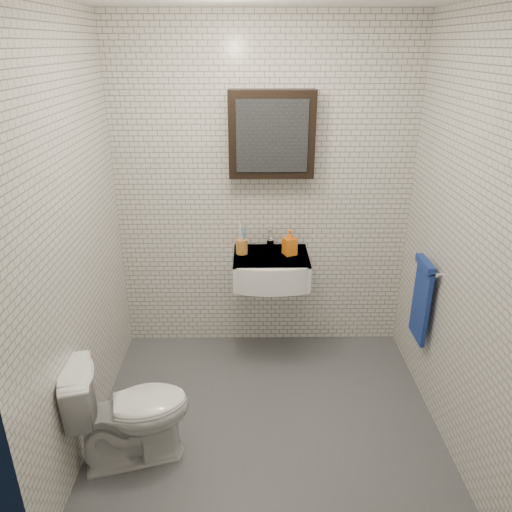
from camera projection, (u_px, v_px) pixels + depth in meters
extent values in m
cube|color=#4E5056|center=(267.00, 419.00, 3.28)|extent=(2.20, 2.00, 0.01)
cube|color=silver|center=(264.00, 194.00, 3.71)|extent=(2.20, 0.02, 2.50)
cube|color=silver|center=(277.00, 343.00, 1.87)|extent=(2.20, 0.02, 2.50)
cube|color=silver|center=(71.00, 245.00, 2.78)|extent=(0.02, 2.00, 2.50)
cube|color=silver|center=(464.00, 243.00, 2.80)|extent=(0.02, 2.00, 2.50)
cube|color=white|center=(271.00, 268.00, 3.70)|extent=(0.55, 0.45, 0.20)
cylinder|color=silver|center=(271.00, 256.00, 3.68)|extent=(0.31, 0.31, 0.02)
cylinder|color=silver|center=(271.00, 255.00, 3.68)|extent=(0.04, 0.04, 0.01)
cube|color=white|center=(271.00, 256.00, 3.66)|extent=(0.55, 0.45, 0.01)
cylinder|color=silver|center=(270.00, 243.00, 3.80)|extent=(0.06, 0.06, 0.06)
cylinder|color=silver|center=(270.00, 236.00, 3.78)|extent=(0.03, 0.03, 0.08)
cylinder|color=silver|center=(271.00, 235.00, 3.71)|extent=(0.02, 0.12, 0.02)
cube|color=silver|center=(270.00, 228.00, 3.78)|extent=(0.02, 0.09, 0.01)
cube|color=black|center=(272.00, 134.00, 3.47)|extent=(0.60, 0.14, 0.60)
cube|color=#3F444C|center=(272.00, 136.00, 3.40)|extent=(0.49, 0.01, 0.49)
cylinder|color=silver|center=(429.00, 266.00, 3.24)|extent=(0.02, 0.30, 0.02)
cylinder|color=silver|center=(425.00, 258.00, 3.36)|extent=(0.04, 0.02, 0.02)
cylinder|color=silver|center=(439.00, 275.00, 3.12)|extent=(0.04, 0.02, 0.02)
cube|color=#203C95|center=(421.00, 303.00, 3.35)|extent=(0.03, 0.26, 0.54)
cube|color=#203C95|center=(425.00, 264.00, 3.24)|extent=(0.05, 0.26, 0.05)
cylinder|color=#C77E31|center=(242.00, 246.00, 3.68)|extent=(0.11, 0.11, 0.11)
cylinder|color=white|center=(239.00, 238.00, 3.64)|extent=(0.02, 0.03, 0.21)
cylinder|color=#4397D9|center=(243.00, 239.00, 3.65)|extent=(0.02, 0.02, 0.19)
cylinder|color=white|center=(241.00, 236.00, 3.66)|extent=(0.02, 0.04, 0.22)
cylinder|color=#4397D9|center=(244.00, 238.00, 3.66)|extent=(0.03, 0.04, 0.20)
imported|color=orange|center=(290.00, 242.00, 3.64)|extent=(0.12, 0.12, 0.19)
imported|color=white|center=(130.00, 410.00, 2.87)|extent=(0.75, 0.55, 0.69)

